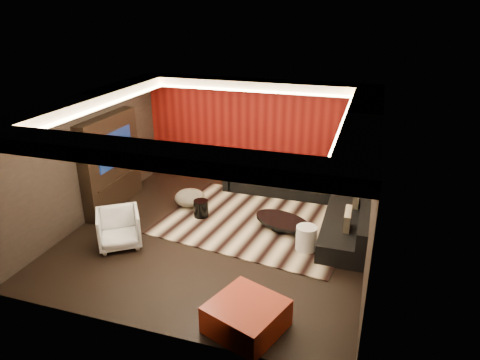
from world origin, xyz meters
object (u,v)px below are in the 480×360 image
(drum_stool, at_px, (201,208))
(orange_ottoman, at_px, (246,316))
(armchair, at_px, (119,228))
(sectional_sofa, at_px, (314,198))
(coffee_table, at_px, (282,224))
(white_side_table, at_px, (306,239))

(drum_stool, distance_m, orange_ottoman, 3.74)
(armchair, height_order, sectional_sofa, armchair)
(coffee_table, relative_size, white_side_table, 2.52)
(coffee_table, height_order, white_side_table, white_side_table)
(drum_stool, height_order, armchair, armchair)
(coffee_table, relative_size, armchair, 1.55)
(orange_ottoman, relative_size, sectional_sofa, 0.27)
(drum_stool, height_order, orange_ottoman, orange_ottoman)
(coffee_table, height_order, orange_ottoman, orange_ottoman)
(armchair, distance_m, sectional_sofa, 4.48)
(coffee_table, distance_m, orange_ottoman, 3.15)
(drum_stool, bearing_deg, armchair, -123.72)
(orange_ottoman, bearing_deg, sectional_sofa, 85.45)
(coffee_table, height_order, sectional_sofa, sectional_sofa)
(sectional_sofa, bearing_deg, coffee_table, -112.29)
(drum_stool, distance_m, white_side_table, 2.59)
(white_side_table, xyz_separation_m, armchair, (-3.59, -0.95, 0.12))
(armchair, bearing_deg, drum_stool, 21.46)
(white_side_table, xyz_separation_m, sectional_sofa, (-0.13, 1.90, 0.01))
(white_side_table, xyz_separation_m, orange_ottoman, (-0.47, -2.47, -0.03))
(coffee_table, xyz_separation_m, white_side_table, (0.63, -0.68, 0.13))
(white_side_table, bearing_deg, sectional_sofa, 93.81)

